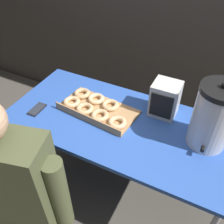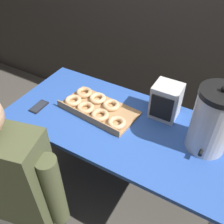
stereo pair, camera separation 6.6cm
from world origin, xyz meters
The scene contains 7 objects.
ground_plane centered at (0.00, 0.00, 0.00)m, with size 12.00×12.00×0.00m, color #4C473F.
folding_table centered at (0.00, 0.00, 0.71)m, with size 1.44×0.68×0.76m.
donut_box centered at (-0.18, 0.03, 0.78)m, with size 0.52×0.31×0.05m.
coffee_urn centered at (0.51, 0.07, 0.95)m, with size 0.22×0.25×0.41m.
cell_phone centered at (-0.53, -0.14, 0.77)m, with size 0.07×0.13×0.01m.
space_heater centered at (0.22, 0.20, 0.88)m, with size 0.17×0.16×0.23m.
person_seated centered at (-0.31, -0.63, 0.59)m, with size 0.60×0.33×1.26m.
Camera 2 is at (0.53, -1.01, 1.84)m, focal length 40.00 mm.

